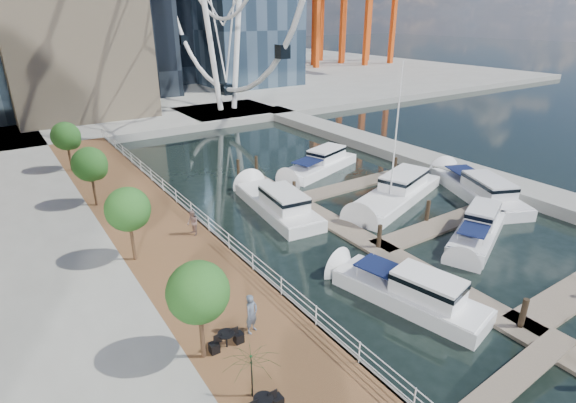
% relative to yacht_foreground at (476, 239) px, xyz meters
% --- Properties ---
extents(ground, '(520.00, 520.00, 0.00)m').
position_rel_yacht_foreground_xyz_m(ground, '(-9.80, -5.21, 0.00)').
color(ground, black).
rests_on(ground, ground).
extents(boardwalk, '(6.00, 60.00, 1.00)m').
position_rel_yacht_foreground_xyz_m(boardwalk, '(-18.80, 9.79, 0.50)').
color(boardwalk, brown).
rests_on(boardwalk, ground).
extents(seawall, '(0.25, 60.00, 1.00)m').
position_rel_yacht_foreground_xyz_m(seawall, '(-15.80, 9.79, 0.50)').
color(seawall, '#595954').
rests_on(seawall, ground).
extents(land_far, '(200.00, 114.00, 1.00)m').
position_rel_yacht_foreground_xyz_m(land_far, '(-9.80, 96.79, 0.50)').
color(land_far, gray).
rests_on(land_far, ground).
extents(breakwater, '(4.00, 60.00, 1.00)m').
position_rel_yacht_foreground_xyz_m(breakwater, '(10.20, 14.79, 0.50)').
color(breakwater, gray).
rests_on(breakwater, ground).
extents(pier, '(14.00, 12.00, 1.00)m').
position_rel_yacht_foreground_xyz_m(pier, '(4.20, 46.79, 0.50)').
color(pier, gray).
rests_on(pier, ground).
extents(railing, '(0.10, 60.00, 1.05)m').
position_rel_yacht_foreground_xyz_m(railing, '(-15.90, 9.79, 1.52)').
color(railing, white).
rests_on(railing, boardwalk).
extents(floating_docks, '(16.00, 34.00, 2.60)m').
position_rel_yacht_foreground_xyz_m(floating_docks, '(-1.84, 4.77, 0.49)').
color(floating_docks, '#6D6051').
rests_on(floating_docks, ground).
extents(street_trees, '(2.60, 42.60, 4.60)m').
position_rel_yacht_foreground_xyz_m(street_trees, '(-21.20, 8.79, 4.29)').
color(street_trees, '#3F2B1C').
rests_on(street_trees, ground).
extents(yacht_foreground, '(9.33, 5.87, 2.15)m').
position_rel_yacht_foreground_xyz_m(yacht_foreground, '(0.00, 0.00, 0.00)').
color(yacht_foreground, silver).
rests_on(yacht_foreground, ground).
extents(pedestrian_near, '(0.85, 0.72, 1.97)m').
position_rel_yacht_foreground_xyz_m(pedestrian_near, '(-18.64, -0.92, 1.99)').
color(pedestrian_near, '#4C5665').
rests_on(pedestrian_near, boardwalk).
extents(pedestrian_mid, '(0.68, 0.86, 1.74)m').
position_rel_yacht_foreground_xyz_m(pedestrian_mid, '(-16.99, 9.86, 1.87)').
color(pedestrian_mid, '#7E5F57').
rests_on(pedestrian_mid, boardwalk).
extents(pedestrian_far, '(0.95, 0.73, 1.50)m').
position_rel_yacht_foreground_xyz_m(pedestrian_far, '(-18.86, 26.82, 1.75)').
color(pedestrian_far, '#343741').
rests_on(pedestrian_far, boardwalk).
extents(moored_yachts, '(22.98, 36.07, 11.50)m').
position_rel_yacht_foreground_xyz_m(moored_yachts, '(-0.53, 6.97, 0.00)').
color(moored_yachts, white).
rests_on(moored_yachts, ground).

